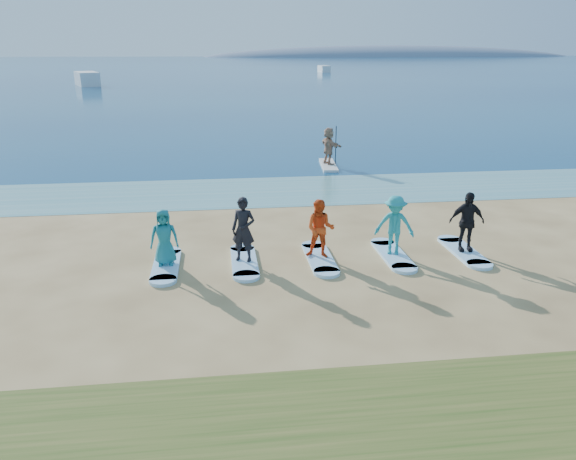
{
  "coord_description": "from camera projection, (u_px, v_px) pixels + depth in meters",
  "views": [
    {
      "loc": [
        -2.21,
        -11.99,
        5.75
      ],
      "look_at": [
        -0.41,
        2.0,
        1.1
      ],
      "focal_mm": 35.0,
      "sensor_mm": 36.0,
      "label": 1
    }
  ],
  "objects": [
    {
      "name": "ground",
      "position": [
        316.0,
        299.0,
        13.37
      ],
      "size": [
        600.0,
        600.0,
        0.0
      ],
      "primitive_type": "plane",
      "color": "tan",
      "rests_on": "ground"
    },
    {
      "name": "shallow_water",
      "position": [
        272.0,
        191.0,
        23.25
      ],
      "size": [
        600.0,
        600.0,
        0.0
      ],
      "primitive_type": "plane",
      "color": "teal",
      "rests_on": "ground"
    },
    {
      "name": "ocean",
      "position": [
        221.0,
        66.0,
        164.09
      ],
      "size": [
        600.0,
        600.0,
        0.0
      ],
      "primitive_type": "plane",
      "color": "navy",
      "rests_on": "ground"
    },
    {
      "name": "island_ridge",
      "position": [
        391.0,
        56.0,
        307.43
      ],
      "size": [
        220.0,
        56.0,
        18.0
      ],
      "primitive_type": "ellipsoid",
      "color": "slate",
      "rests_on": "ground"
    },
    {
      "name": "paddleboard",
      "position": [
        328.0,
        165.0,
        28.04
      ],
      "size": [
        1.0,
        3.05,
        0.12
      ],
      "primitive_type": "cube",
      "rotation": [
        0.0,
        0.0,
        -0.1
      ],
      "color": "silver",
      "rests_on": "ground"
    },
    {
      "name": "paddleboarder",
      "position": [
        329.0,
        146.0,
        27.74
      ],
      "size": [
        1.05,
        1.76,
        1.81
      ],
      "primitive_type": "imported",
      "rotation": [
        0.0,
        0.0,
        1.9
      ],
      "color": "tan",
      "rests_on": "paddleboard"
    },
    {
      "name": "boat_offshore_a",
      "position": [
        88.0,
        86.0,
        84.2
      ],
      "size": [
        4.96,
        7.52,
        2.0
      ],
      "primitive_type": "cube",
      "rotation": [
        0.0,
        0.0,
        0.34
      ],
      "color": "silver",
      "rests_on": "ground"
    },
    {
      "name": "boat_offshore_b",
      "position": [
        324.0,
        72.0,
        126.52
      ],
      "size": [
        2.07,
        5.28,
        1.43
      ],
      "primitive_type": "cube",
      "rotation": [
        0.0,
        0.0,
        0.03
      ],
      "color": "silver",
      "rests_on": "ground"
    },
    {
      "name": "surfboard_0",
      "position": [
        166.0,
        265.0,
        15.29
      ],
      "size": [
        0.7,
        2.2,
        0.09
      ],
      "primitive_type": "cube",
      "color": "#A4D8FF",
      "rests_on": "ground"
    },
    {
      "name": "student_0",
      "position": [
        164.0,
        237.0,
        15.04
      ],
      "size": [
        0.76,
        0.5,
        1.54
      ],
      "primitive_type": "imported",
      "rotation": [
        0.0,
        0.0,
        0.01
      ],
      "color": "#1A727F",
      "rests_on": "surfboard_0"
    },
    {
      "name": "surfboard_1",
      "position": [
        244.0,
        262.0,
        15.55
      ],
      "size": [
        0.7,
        2.2,
        0.09
      ],
      "primitive_type": "cube",
      "color": "#A4D8FF",
      "rests_on": "ground"
    },
    {
      "name": "student_1",
      "position": [
        243.0,
        230.0,
        15.26
      ],
      "size": [
        0.77,
        0.64,
        1.79
      ],
      "primitive_type": "imported",
      "rotation": [
        0.0,
        0.0,
        -0.38
      ],
      "color": "black",
      "rests_on": "surfboard_1"
    },
    {
      "name": "surfboard_2",
      "position": [
        320.0,
        258.0,
        15.81
      ],
      "size": [
        0.7,
        2.2,
        0.09
      ],
      "primitive_type": "cube",
      "color": "#A4D8FF",
      "rests_on": "ground"
    },
    {
      "name": "student_2",
      "position": [
        320.0,
        229.0,
        15.53
      ],
      "size": [
        0.96,
        0.85,
        1.66
      ],
      "primitive_type": "imported",
      "rotation": [
        0.0,
        0.0,
        -0.32
      ],
      "color": "#D34316",
      "rests_on": "surfboard_2"
    },
    {
      "name": "surfboard_3",
      "position": [
        393.0,
        255.0,
        16.06
      ],
      "size": [
        0.7,
        2.2,
        0.09
      ],
      "primitive_type": "cube",
      "color": "#A4D8FF",
      "rests_on": "ground"
    },
    {
      "name": "student_3",
      "position": [
        395.0,
        225.0,
        15.78
      ],
      "size": [
        1.24,
        0.95,
        1.7
      ],
      "primitive_type": "imported",
      "rotation": [
        0.0,
        0.0,
        -0.33
      ],
      "color": "teal",
      "rests_on": "surfboard_3"
    },
    {
      "name": "surfboard_4",
      "position": [
        464.0,
        252.0,
        16.32
      ],
      "size": [
        0.7,
        2.2,
        0.09
      ],
      "primitive_type": "cube",
      "color": "#A4D8FF",
      "rests_on": "ground"
    },
    {
      "name": "student_4",
      "position": [
        467.0,
        222.0,
        16.03
      ],
      "size": [
        1.05,
        0.5,
        1.74
      ],
      "primitive_type": "imported",
      "rotation": [
        0.0,
        0.0,
        -0.07
      ],
      "color": "black",
      "rests_on": "surfboard_4"
    }
  ]
}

